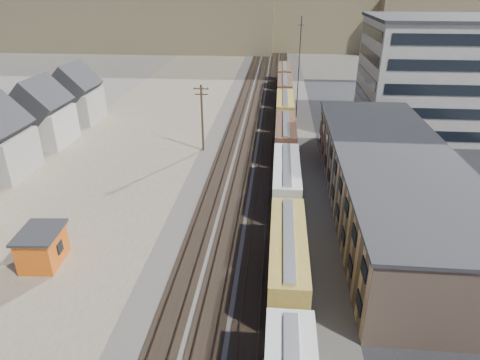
# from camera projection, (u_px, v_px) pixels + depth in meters

# --- Properties ---
(ballast_bed) EXTENTS (18.00, 200.00, 0.06)m
(ballast_bed) POSITION_uv_depth(u_px,v_px,m) (262.00, 135.00, 71.49)
(ballast_bed) COLOR #4C4742
(ballast_bed) RESTS_ON ground
(dirt_yard) EXTENTS (24.00, 180.00, 0.03)m
(dirt_yard) POSITION_uv_depth(u_px,v_px,m) (126.00, 153.00, 64.10)
(dirt_yard) COLOR #766951
(dirt_yard) RESTS_ON ground
(asphalt_lot) EXTENTS (26.00, 120.00, 0.04)m
(asphalt_lot) POSITION_uv_depth(u_px,v_px,m) (424.00, 177.00, 56.18)
(asphalt_lot) COLOR #232326
(asphalt_lot) RESTS_ON ground
(rail_tracks) EXTENTS (11.40, 200.00, 0.24)m
(rail_tracks) POSITION_uv_depth(u_px,v_px,m) (258.00, 134.00, 71.50)
(rail_tracks) COLOR black
(rail_tracks) RESTS_ON ground
(freight_train) EXTENTS (3.00, 119.74, 4.46)m
(freight_train) POSITION_uv_depth(u_px,v_px,m) (286.00, 154.00, 56.09)
(freight_train) COLOR black
(freight_train) RESTS_ON ground
(warehouse) EXTENTS (12.40, 40.40, 7.25)m
(warehouse) POSITION_uv_depth(u_px,v_px,m) (391.00, 182.00, 46.19)
(warehouse) COLOR #9F7E64
(warehouse) RESTS_ON ground
(office_tower) EXTENTS (22.60, 18.60, 18.45)m
(office_tower) POSITION_uv_depth(u_px,v_px,m) (435.00, 76.00, 69.76)
(office_tower) COLOR #9E998E
(office_tower) RESTS_ON ground
(utility_pole_north) EXTENTS (2.20, 0.32, 10.00)m
(utility_pole_north) POSITION_uv_depth(u_px,v_px,m) (202.00, 117.00, 62.73)
(utility_pole_north) COLOR #382619
(utility_pole_north) RESTS_ON ground
(radio_mast) EXTENTS (1.20, 0.16, 18.00)m
(radio_mast) POSITION_uv_depth(u_px,v_px,m) (299.00, 69.00, 76.15)
(radio_mast) COLOR black
(radio_mast) RESTS_ON ground
(hills_north) EXTENTS (265.00, 80.00, 32.00)m
(hills_north) POSITION_uv_depth(u_px,v_px,m) (276.00, 6.00, 171.82)
(hills_north) COLOR brown
(hills_north) RESTS_ON ground
(maintenance_shed) EXTENTS (3.89, 4.84, 3.35)m
(maintenance_shed) POSITION_uv_depth(u_px,v_px,m) (42.00, 247.00, 38.47)
(maintenance_shed) COLOR #DE5C14
(maintenance_shed) RESTS_ON ground
(parked_car_blue) EXTENTS (4.78, 6.27, 1.58)m
(parked_car_blue) POSITION_uv_depth(u_px,v_px,m) (397.00, 117.00, 77.84)
(parked_car_blue) COLOR navy
(parked_car_blue) RESTS_ON ground
(parked_car_far) EXTENTS (3.71, 5.12, 1.62)m
(parked_car_far) POSITION_uv_depth(u_px,v_px,m) (441.00, 115.00, 79.12)
(parked_car_far) COLOR white
(parked_car_far) RESTS_ON ground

